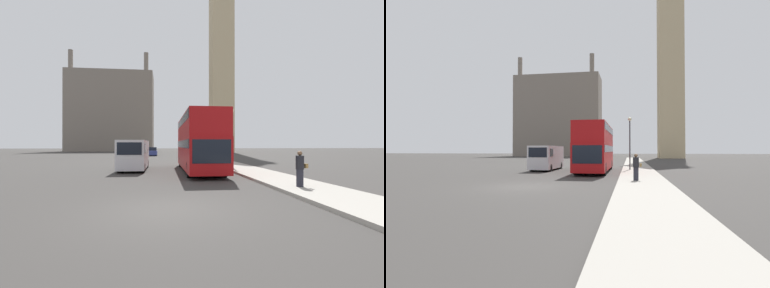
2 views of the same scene
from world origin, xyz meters
TOP-DOWN VIEW (x-y plane):
  - ground_plane at (0.00, 0.00)m, footprint 300.00×300.00m
  - sidewalk_strip at (6.51, 0.00)m, footprint 3.01×120.00m
  - clock_tower at (15.70, 60.86)m, footprint 6.35×6.52m
  - building_block_distant at (-17.26, 80.12)m, footprint 27.31×11.82m
  - red_double_decker_bus at (2.63, 11.74)m, footprint 2.57×11.35m
  - white_van at (-2.46, 13.23)m, footprint 2.06×6.20m
  - pedestrian at (6.11, 2.92)m, footprint 0.52×0.36m
  - street_lamp at (5.74, 13.25)m, footprint 0.36×0.36m
  - parked_sedan at (-2.20, 41.30)m, footprint 1.81×4.48m

SIDE VIEW (x-z plane):
  - ground_plane at x=0.00m, z-range 0.00..0.00m
  - sidewalk_strip at x=6.51m, z-range 0.00..0.15m
  - parked_sedan at x=-2.20m, z-range -0.09..1.54m
  - pedestrian at x=6.11m, z-range 0.15..1.78m
  - white_van at x=-2.46m, z-range 0.09..2.50m
  - red_double_decker_bus at x=2.63m, z-range 0.25..4.51m
  - street_lamp at x=5.74m, z-range 1.00..6.00m
  - building_block_distant at x=-17.26m, z-range -2.81..28.84m
  - clock_tower at x=15.70m, z-range 0.81..69.11m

